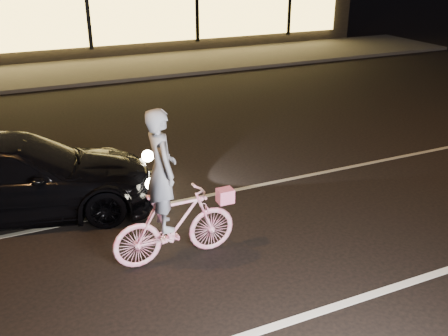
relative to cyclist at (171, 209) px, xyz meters
name	(u,v)px	position (x,y,z in m)	size (l,w,h in m)	color
ground	(280,246)	(1.58, -0.34, -0.81)	(90.00, 90.00, 0.00)	black
lane_stripe_near	(341,305)	(1.58, -1.84, -0.80)	(60.00, 0.12, 0.01)	silver
lane_stripe_far	(226,192)	(1.58, 1.66, -0.80)	(60.00, 0.10, 0.01)	gray
sidewalk	(102,70)	(1.58, 12.66, -0.75)	(30.00, 4.00, 0.12)	#383533
cyclist	(171,209)	(0.00, 0.00, 0.00)	(1.80, 0.62, 2.27)	#F82F77
sedan	(16,176)	(-1.90, 2.38, -0.14)	(4.89, 2.84, 1.33)	black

